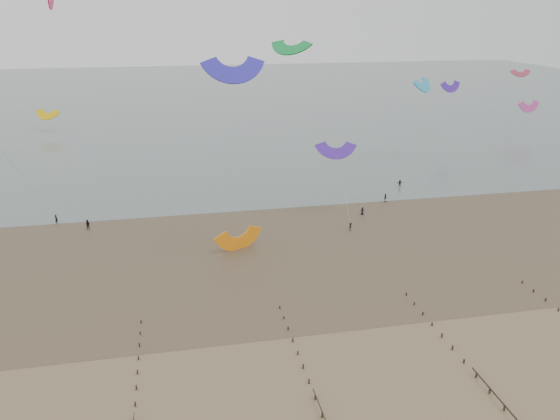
{
  "coord_description": "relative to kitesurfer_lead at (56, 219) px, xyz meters",
  "views": [
    {
      "loc": [
        -8.53,
        -50.35,
        37.54
      ],
      "look_at": [
        7.25,
        28.0,
        8.0
      ],
      "focal_mm": 35.0,
      "sensor_mm": 36.0,
      "label": 1
    }
  ],
  "objects": [
    {
      "name": "kites_airborne",
      "position": [
        19.93,
        32.68,
        19.84
      ],
      "size": [
        239.2,
        117.92,
        40.76
      ],
      "color": "#F2B504",
      "rests_on": "ground"
    },
    {
      "name": "ground",
      "position": [
        30.64,
        -50.2,
        -0.9
      ],
      "size": [
        500.0,
        500.0,
        0.0
      ],
      "primitive_type": "plane",
      "color": "brown",
      "rests_on": "ground"
    },
    {
      "name": "kitesurfer_lead",
      "position": [
        0.0,
        0.0,
        0.0
      ],
      "size": [
        0.78,
        0.76,
        1.81
      ],
      "primitive_type": "imported",
      "rotation": [
        0.0,
        0.0,
        2.44
      ],
      "color": "black",
      "rests_on": "ground"
    },
    {
      "name": "kitesurfers",
      "position": [
        50.31,
        -2.33,
        -0.08
      ],
      "size": [
        149.36,
        23.37,
        1.86
      ],
      "color": "black",
      "rests_on": "ground"
    },
    {
      "name": "grounded_kite",
      "position": [
        31.79,
        -18.02,
        -0.9
      ],
      "size": [
        8.93,
        8.05,
        4.02
      ],
      "primitive_type": null,
      "rotation": [
        1.54,
        0.0,
        0.39
      ],
      "color": "orange",
      "rests_on": "ground"
    },
    {
      "name": "sea_and_shore",
      "position": [
        26.56,
        -15.8,
        -0.9
      ],
      "size": [
        500.0,
        665.0,
        0.03
      ],
      "color": "#475654",
      "rests_on": "ground"
    }
  ]
}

